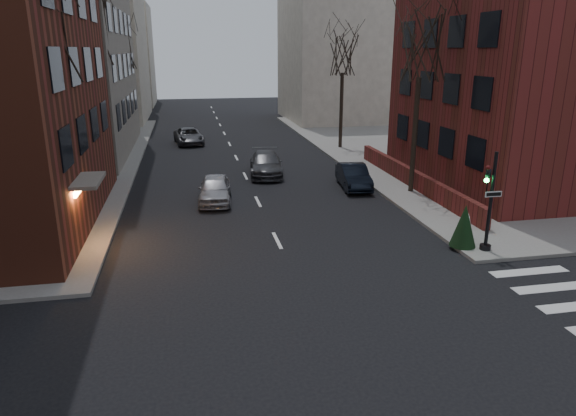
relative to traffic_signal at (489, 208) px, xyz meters
The scene contains 20 objects.
sidewalk_far_right 29.80m from the traffic_signal, 44.92° to the left, with size 44.00×44.00×0.15m, color gray.
building_right_brick 13.65m from the traffic_signal, 49.44° to the left, with size 12.00×14.00×11.00m, color maroon.
low_wall_right 10.18m from the traffic_signal, 82.24° to the left, with size 0.35×16.00×1.00m, color maroon.
building_distant_la 51.89m from the traffic_signal, 116.50° to the left, with size 14.00×16.00×18.00m, color beige.
building_distant_ra 42.05m from the traffic_signal, 80.23° to the left, with size 14.00×14.00×16.00m, color beige.
building_distant_lb 66.59m from the traffic_signal, 108.38° to the left, with size 10.00×12.00×14.00m, color beige.
traffic_signal is the anchor object (origin of this frame).
tree_left_a 18.66m from the traffic_signal, 163.35° to the left, with size 4.18×4.18×10.26m.
tree_left_b 24.87m from the traffic_signal, 134.54° to the left, with size 4.40×4.40×10.80m.
tree_left_c 35.76m from the traffic_signal, 118.36° to the left, with size 3.96×3.96×9.72m.
tree_right_a 10.92m from the traffic_signal, 84.53° to the left, with size 3.96×3.96×9.72m.
tree_right_b 23.71m from the traffic_signal, 87.85° to the left, with size 3.74×3.74×9.18m.
streetlamp_near 20.86m from the traffic_signal, 141.13° to the left, with size 0.36×0.36×6.28m.
streetlamp_far 36.81m from the traffic_signal, 116.06° to the left, with size 0.36×0.36×6.28m.
parked_sedan 11.06m from the traffic_signal, 100.37° to the left, with size 1.48×4.25×1.40m, color black.
car_lane_silver 13.93m from the traffic_signal, 137.28° to the left, with size 1.69×4.20×1.43m, color #A3A2A7.
car_lane_gray 16.47m from the traffic_signal, 113.56° to the left, with size 2.05×5.05×1.47m, color #38393C.
car_lane_far 30.08m from the traffic_signal, 112.25° to the left, with size 2.23×4.83×1.34m, color #46464B.
sandwich_board 1.94m from the traffic_signal, 89.44° to the left, with size 0.42×0.59×0.95m, color white.
evergreen_shrub 1.22m from the traffic_signal, 138.94° to the left, with size 1.06×1.06×1.76m, color black.
Camera 1 is at (-3.53, -8.39, 7.88)m, focal length 32.00 mm.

